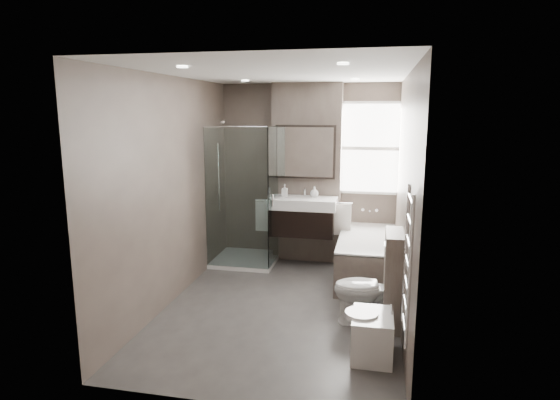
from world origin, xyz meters
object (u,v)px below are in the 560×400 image
(bidet, at_px, (372,334))
(vanity, at_px, (303,216))
(bathtub, at_px, (367,255))
(toilet, at_px, (369,289))

(bidet, bearing_deg, vanity, 113.14)
(bidet, bearing_deg, bathtub, 92.49)
(vanity, distance_m, toilet, 1.97)
(vanity, distance_m, bathtub, 1.07)
(vanity, distance_m, bidet, 2.63)
(vanity, xyz_separation_m, toilet, (0.97, -1.68, -0.37))
(toilet, bearing_deg, bidet, -3.16)
(bathtub, relative_size, bidet, 3.06)
(bathtub, xyz_separation_m, bidet, (0.09, -2.05, -0.10))
(toilet, relative_size, bidet, 1.41)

